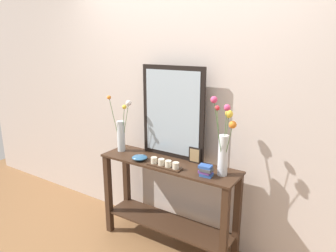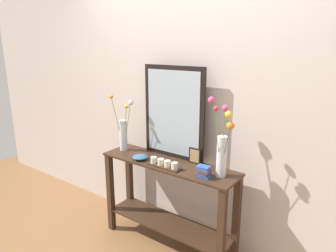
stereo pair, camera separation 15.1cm
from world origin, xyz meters
name	(u,v)px [view 2 (the right image)]	position (x,y,z in m)	size (l,w,h in m)	color
ground_plane	(168,244)	(0.00, 0.00, -0.01)	(7.00, 6.00, 0.02)	brown
wall_back	(187,100)	(0.00, 0.30, 1.35)	(6.40, 0.08, 2.70)	beige
console_table	(168,196)	(0.00, 0.00, 0.50)	(1.30, 0.36, 0.83)	#382316
mirror_leaning	(174,113)	(-0.04, 0.15, 1.25)	(0.63, 0.03, 0.84)	black
tall_vase_left	(124,131)	(-0.54, 0.01, 1.03)	(0.17, 0.17, 0.56)	silver
vase_right	(222,146)	(0.51, 0.01, 1.09)	(0.22, 0.27, 0.65)	silver
candle_tray	(164,164)	(0.03, -0.11, 0.86)	(0.32, 0.09, 0.07)	#382316
picture_frame_small	(195,156)	(0.20, 0.12, 0.90)	(0.11, 0.01, 0.14)	black
decorative_bowl	(140,157)	(-0.25, -0.09, 0.86)	(0.14, 0.14, 0.04)	#2D5B84
book_stack	(204,172)	(0.41, -0.08, 0.88)	(0.12, 0.09, 0.09)	#2D519E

